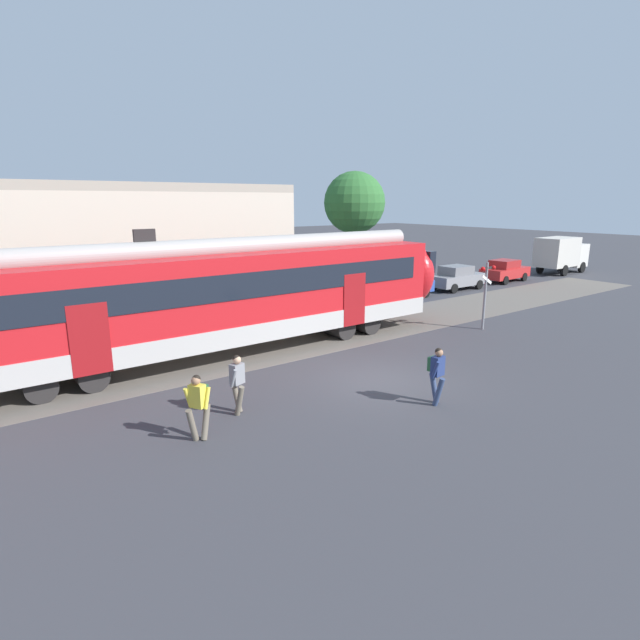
% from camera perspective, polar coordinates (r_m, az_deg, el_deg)
% --- Properties ---
extents(ground_plane, '(160.00, 160.00, 0.00)m').
position_cam_1_polar(ground_plane, '(16.22, 6.67, -6.88)').
color(ground_plane, '#38383D').
extents(pedestrian_yellow, '(0.71, 0.50, 1.67)m').
position_cam_1_polar(pedestrian_yellow, '(12.33, -13.74, -9.03)').
color(pedestrian_yellow, '#6B6051').
rests_on(pedestrian_yellow, ground).
extents(pedestrian_grey, '(0.53, 0.71, 1.67)m').
position_cam_1_polar(pedestrian_grey, '(13.58, -9.43, -6.78)').
color(pedestrian_grey, '#6B6051').
rests_on(pedestrian_grey, ground).
extents(pedestrian_navy, '(0.54, 0.66, 1.67)m').
position_cam_1_polar(pedestrian_navy, '(14.39, 13.20, -5.68)').
color(pedestrian_navy, navy).
rests_on(pedestrian_navy, ground).
extents(parked_car_blue, '(4.03, 1.81, 1.54)m').
position_cam_1_polar(parked_car_blue, '(29.70, 9.27, 3.97)').
color(parked_car_blue, '#284799').
rests_on(parked_car_blue, ground).
extents(parked_car_grey, '(4.01, 1.78, 1.54)m').
position_cam_1_polar(parked_car_grey, '(33.35, 15.39, 4.71)').
color(parked_car_grey, gray).
rests_on(parked_car_grey, ground).
extents(parked_car_red, '(4.08, 1.92, 1.54)m').
position_cam_1_polar(parked_car_red, '(37.68, 20.38, 5.32)').
color(parked_car_red, '#B22323').
rests_on(parked_car_red, ground).
extents(box_truck, '(5.31, 2.24, 2.82)m').
position_cam_1_polar(box_truck, '(43.65, 25.86, 6.88)').
color(box_truck, beige).
rests_on(box_truck, ground).
extents(crossing_signal, '(0.96, 0.22, 3.00)m').
position_cam_1_polar(crossing_signal, '(23.09, 18.45, 3.82)').
color(crossing_signal, gray).
rests_on(crossing_signal, ground).
extents(background_building, '(16.51, 5.00, 9.20)m').
position_cam_1_polar(background_building, '(25.68, -21.88, 7.16)').
color(background_building, beige).
rests_on(background_building, ground).
extents(street_tree_right, '(4.07, 4.07, 7.50)m').
position_cam_1_polar(street_tree_right, '(34.05, 3.95, 13.20)').
color(street_tree_right, brown).
rests_on(street_tree_right, ground).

